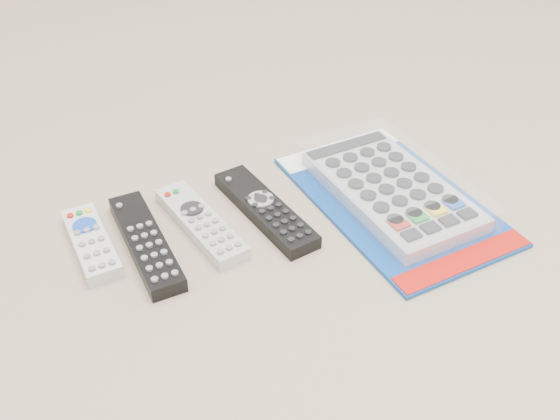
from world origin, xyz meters
name	(u,v)px	position (x,y,z in m)	size (l,w,h in m)	color
remote_small_grey	(91,243)	(-0.21, 0.05, 0.01)	(0.05, 0.15, 0.02)	#B6B6B9
remote_slim_black	(146,242)	(-0.15, 0.02, 0.01)	(0.05, 0.21, 0.02)	black
remote_silver_dvd	(201,223)	(-0.07, 0.03, 0.01)	(0.08, 0.19, 0.02)	#BCBDC1
remote_large_black	(265,209)	(0.02, 0.02, 0.01)	(0.08, 0.21, 0.02)	black
jumbo_remote_packaged	(391,188)	(0.21, -0.02, 0.02)	(0.23, 0.36, 0.05)	navy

